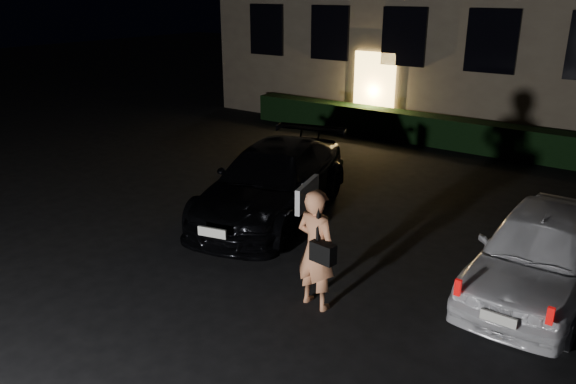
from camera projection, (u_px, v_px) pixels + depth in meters
The scene contains 5 objects.
ground at pixel (226, 313), 7.97m from camera, with size 80.00×80.00×0.00m, color black.
hedge at pixel (476, 136), 15.81m from camera, with size 15.00×0.70×0.85m, color black.
sedan at pixel (273, 181), 11.26m from camera, with size 3.07×5.15×1.40m.
hatch at pixel (541, 252), 8.31m from camera, with size 1.62×3.94×1.34m.
man at pixel (316, 249), 7.87m from camera, with size 0.74×0.50×1.79m.
Camera 1 is at (4.78, -5.07, 4.33)m, focal length 35.00 mm.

